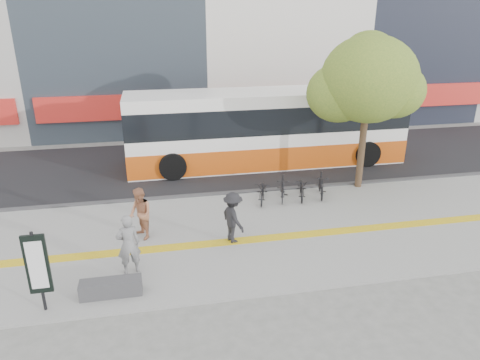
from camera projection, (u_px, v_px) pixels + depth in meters
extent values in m
plane|color=#61605C|center=(204.00, 263.00, 13.33)|extent=(120.00, 120.00, 0.00)
cube|color=slate|center=(198.00, 238.00, 14.69)|extent=(40.00, 7.00, 0.08)
cube|color=gold|center=(200.00, 245.00, 14.22)|extent=(40.00, 0.45, 0.01)
cube|color=black|center=(182.00, 165.00, 21.55)|extent=(40.00, 8.00, 0.06)
cube|color=#39393B|center=(189.00, 197.00, 17.88)|extent=(40.00, 0.25, 0.14)
cube|color=red|center=(208.00, 103.00, 25.81)|extent=(19.00, 0.50, 1.40)
cube|color=red|center=(479.00, 93.00, 29.08)|extent=(15.20, 0.50, 1.40)
cube|color=#39393B|center=(111.00, 288.00, 11.65)|extent=(1.60, 0.45, 0.45)
cylinder|color=black|center=(39.00, 272.00, 10.77)|extent=(0.08, 0.08, 2.20)
cube|color=black|center=(37.00, 264.00, 10.69)|extent=(0.55, 0.08, 1.60)
cube|color=white|center=(37.00, 265.00, 10.64)|extent=(0.40, 0.02, 1.30)
cylinder|color=#3A2A1A|center=(362.00, 150.00, 18.33)|extent=(0.28, 0.28, 3.20)
ellipsoid|color=#4D6F25|center=(369.00, 79.00, 17.27)|extent=(3.80, 3.80, 3.42)
ellipsoid|color=#4D6F25|center=(339.00, 93.00, 17.76)|extent=(2.60, 2.60, 2.34)
ellipsoid|color=#4D6F25|center=(394.00, 90.00, 17.21)|extent=(2.40, 2.40, 2.16)
ellipsoid|color=#4D6F25|center=(369.00, 56.00, 17.76)|extent=(2.20, 2.20, 1.98)
cube|color=white|center=(267.00, 128.00, 21.19)|extent=(13.25, 2.76, 3.53)
cube|color=#C95011|center=(267.00, 151.00, 21.61)|extent=(13.27, 2.78, 1.10)
cube|color=black|center=(267.00, 115.00, 20.97)|extent=(13.27, 2.78, 1.21)
cylinder|color=black|center=(173.00, 166.00, 19.51)|extent=(1.21, 0.39, 1.21)
cylinder|color=black|center=(170.00, 148.00, 22.03)|extent=(1.21, 0.39, 1.21)
cylinder|color=black|center=(367.00, 154.00, 21.19)|extent=(1.21, 0.39, 1.21)
cylinder|color=black|center=(344.00, 138.00, 23.71)|extent=(1.21, 0.39, 1.21)
imported|color=black|center=(263.00, 191.00, 17.31)|extent=(1.01, 1.74, 0.87)
imported|color=black|center=(282.00, 188.00, 17.44)|extent=(0.88, 1.66, 0.96)
imported|color=black|center=(302.00, 188.00, 17.61)|extent=(1.01, 1.74, 0.87)
imported|color=black|center=(321.00, 185.00, 17.74)|extent=(0.88, 1.66, 0.96)
imported|color=black|center=(128.00, 244.00, 12.42)|extent=(0.74, 0.56, 1.82)
imported|color=#A86C4C|center=(140.00, 214.00, 14.34)|extent=(0.97, 1.05, 1.74)
imported|color=black|center=(233.00, 217.00, 14.14)|extent=(0.97, 1.25, 1.71)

